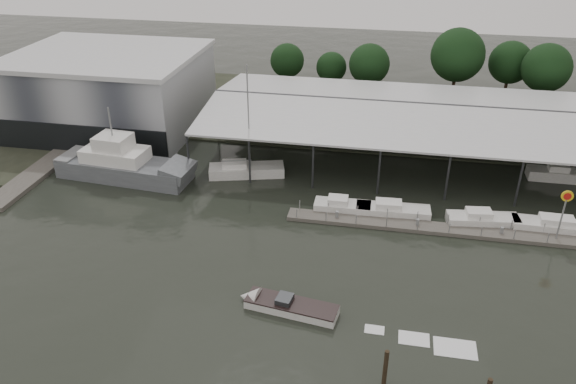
% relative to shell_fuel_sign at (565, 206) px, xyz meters
% --- Properties ---
extents(ground, '(200.00, 200.00, 0.00)m').
position_rel_shell_fuel_sign_xyz_m(ground, '(-27.00, -9.99, -3.93)').
color(ground, black).
rests_on(ground, ground).
extents(land_strip_far, '(140.00, 30.00, 0.30)m').
position_rel_shell_fuel_sign_xyz_m(land_strip_far, '(-27.00, 32.01, -3.83)').
color(land_strip_far, '#35392A').
rests_on(land_strip_far, ground).
extents(land_strip_west, '(20.00, 40.00, 0.30)m').
position_rel_shell_fuel_sign_xyz_m(land_strip_west, '(-67.00, 20.01, -3.83)').
color(land_strip_west, '#35392A').
rests_on(land_strip_west, ground).
extents(storage_warehouse, '(24.50, 20.50, 10.50)m').
position_rel_shell_fuel_sign_xyz_m(storage_warehouse, '(-55.00, 19.95, 1.36)').
color(storage_warehouse, '#A2A6AC').
rests_on(storage_warehouse, ground).
extents(covered_boat_shed, '(58.24, 24.00, 6.96)m').
position_rel_shell_fuel_sign_xyz_m(covered_boat_shed, '(-10.00, 18.01, 2.20)').
color(covered_boat_shed, silver).
rests_on(covered_boat_shed, ground).
extents(trawler_dock, '(3.00, 18.00, 0.50)m').
position_rel_shell_fuel_sign_xyz_m(trawler_dock, '(-57.00, 4.01, -3.68)').
color(trawler_dock, '#5E5A53').
rests_on(trawler_dock, ground).
extents(floating_dock, '(28.00, 2.00, 1.40)m').
position_rel_shell_fuel_sign_xyz_m(floating_dock, '(-12.00, 0.01, -3.72)').
color(floating_dock, '#5E5A53').
rests_on(floating_dock, ground).
extents(shell_fuel_sign, '(1.10, 0.18, 5.55)m').
position_rel_shell_fuel_sign_xyz_m(shell_fuel_sign, '(0.00, 0.00, 0.00)').
color(shell_fuel_sign, gray).
rests_on(shell_fuel_sign, ground).
extents(grey_trawler, '(16.45, 5.98, 8.84)m').
position_rel_shell_fuel_sign_xyz_m(grey_trawler, '(-46.27, 4.98, -2.35)').
color(grey_trawler, slate).
rests_on(grey_trawler, ground).
extents(white_sailboat, '(9.11, 4.81, 13.45)m').
position_rel_shell_fuel_sign_xyz_m(white_sailboat, '(-32.76, 8.24, -3.27)').
color(white_sailboat, white).
rests_on(white_sailboat, ground).
extents(speedboat_underway, '(19.08, 4.74, 2.00)m').
position_rel_shell_fuel_sign_xyz_m(speedboat_underway, '(-23.63, -14.47, -3.53)').
color(speedboat_underway, white).
rests_on(speedboat_underway, ground).
extents(moored_cruiser_0, '(5.88, 2.30, 1.70)m').
position_rel_shell_fuel_sign_xyz_m(moored_cruiser_0, '(-20.71, 1.89, -3.31)').
color(moored_cruiser_0, white).
rests_on(moored_cruiser_0, ground).
extents(moored_cruiser_1, '(7.63, 2.54, 1.70)m').
position_rel_shell_fuel_sign_xyz_m(moored_cruiser_1, '(-15.51, 2.01, -3.31)').
color(moored_cruiser_1, white).
rests_on(moored_cruiser_1, ground).
extents(moored_cruiser_2, '(7.23, 3.02, 1.70)m').
position_rel_shell_fuel_sign_xyz_m(moored_cruiser_2, '(-6.62, 1.88, -3.31)').
color(moored_cruiser_2, white).
rests_on(moored_cruiser_2, ground).
extents(moored_cruiser_3, '(9.13, 2.36, 1.70)m').
position_rel_shell_fuel_sign_xyz_m(moored_cruiser_3, '(0.72, 1.93, -3.31)').
color(moored_cruiser_3, white).
rests_on(moored_cruiser_3, ground).
extents(horizon_tree_line, '(70.05, 10.98, 11.95)m').
position_rel_shell_fuel_sign_xyz_m(horizon_tree_line, '(-2.29, 38.01, 2.54)').
color(horizon_tree_line, black).
rests_on(horizon_tree_line, ground).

